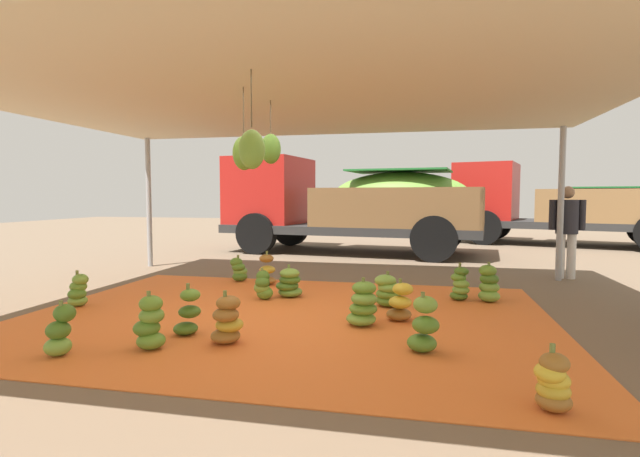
# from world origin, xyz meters

# --- Properties ---
(ground_plane) EXTENTS (40.00, 40.00, 0.00)m
(ground_plane) POSITION_xyz_m (0.00, 3.00, 0.00)
(ground_plane) COLOR brown
(tarp_orange) EXTENTS (6.09, 4.63, 0.01)m
(tarp_orange) POSITION_xyz_m (0.00, 0.00, 0.01)
(tarp_orange) COLOR orange
(tarp_orange) RESTS_ON ground
(tent_canopy) EXTENTS (8.00, 7.00, 2.62)m
(tent_canopy) POSITION_xyz_m (-0.00, -0.09, 2.54)
(tent_canopy) COLOR #9EA0A5
(tent_canopy) RESTS_ON ground
(banana_bunch_0) EXTENTS (0.32, 0.31, 0.52)m
(banana_bunch_0) POSITION_xyz_m (-0.74, -0.93, 0.22)
(banana_bunch_0) COLOR #477523
(banana_bunch_0) RESTS_ON tarp_orange
(banana_bunch_1) EXTENTS (0.38, 0.41, 0.52)m
(banana_bunch_1) POSITION_xyz_m (0.95, -0.20, 0.23)
(banana_bunch_1) COLOR #75A83D
(banana_bunch_1) RESTS_ON tarp_orange
(banana_bunch_2) EXTENTS (0.32, 0.33, 0.43)m
(banana_bunch_2) POSITION_xyz_m (-0.54, 0.79, 0.20)
(banana_bunch_2) COLOR #60932D
(banana_bunch_2) RESTS_ON tarp_orange
(banana_bunch_3) EXTENTS (0.47, 0.47, 0.45)m
(banana_bunch_3) POSITION_xyz_m (1.15, 0.75, 0.20)
(banana_bunch_3) COLOR #518428
(banana_bunch_3) RESTS_ON tarp_orange
(banana_bunch_4) EXTENTS (0.35, 0.35, 0.43)m
(banana_bunch_4) POSITION_xyz_m (-1.40, 2.05, 0.19)
(banana_bunch_4) COLOR #477523
(banana_bunch_4) RESTS_ON tarp_orange
(banana_bunch_5) EXTENTS (0.38, 0.38, 0.48)m
(banana_bunch_5) POSITION_xyz_m (1.34, 0.07, 0.21)
(banana_bunch_5) COLOR #996628
(banana_bunch_5) RESTS_ON tarp_orange
(banana_bunch_6) EXTENTS (0.44, 0.46, 0.46)m
(banana_bunch_6) POSITION_xyz_m (-0.23, 1.02, 0.20)
(banana_bunch_6) COLOR #6B9E38
(banana_bunch_6) RESTS_ON tarp_orange
(banana_bunch_7) EXTENTS (0.35, 0.36, 0.53)m
(banana_bunch_7) POSITION_xyz_m (2.44, 1.32, 0.24)
(banana_bunch_7) COLOR #75A83D
(banana_bunch_7) RESTS_ON tarp_orange
(banana_bunch_8) EXTENTS (0.34, 0.34, 0.54)m
(banana_bunch_8) POSITION_xyz_m (-0.84, 1.84, 0.23)
(banana_bunch_8) COLOR #996628
(banana_bunch_8) RESTS_ON tarp_orange
(banana_bunch_9) EXTENTS (0.33, 0.34, 0.47)m
(banana_bunch_9) POSITION_xyz_m (-2.71, -0.09, 0.21)
(banana_bunch_9) COLOR #75A83D
(banana_bunch_9) RESTS_ON tarp_orange
(banana_bunch_10) EXTENTS (0.32, 0.32, 0.45)m
(banana_bunch_10) POSITION_xyz_m (2.43, -2.00, 0.19)
(banana_bunch_10) COLOR #996628
(banana_bunch_10) RESTS_ON tarp_orange
(banana_bunch_11) EXTENTS (0.40, 0.38, 0.51)m
(banana_bunch_11) POSITION_xyz_m (-0.24, -1.11, 0.22)
(banana_bunch_11) COLOR #996628
(banana_bunch_11) RESTS_ON tarp_orange
(banana_bunch_12) EXTENTS (0.35, 0.34, 0.51)m
(banana_bunch_12) POSITION_xyz_m (2.07, 1.33, 0.22)
(banana_bunch_12) COLOR #477523
(banana_bunch_12) RESTS_ON tarp_orange
(banana_bunch_13) EXTENTS (0.31, 0.32, 0.49)m
(banana_bunch_13) POSITION_xyz_m (-1.55, -1.74, 0.22)
(banana_bunch_13) COLOR #75A83D
(banana_bunch_13) RESTS_ON tarp_orange
(banana_bunch_14) EXTENTS (0.38, 0.37, 0.54)m
(banana_bunch_14) POSITION_xyz_m (1.60, -0.96, 0.24)
(banana_bunch_14) COLOR #518428
(banana_bunch_14) RESTS_ON tarp_orange
(banana_bunch_15) EXTENTS (0.40, 0.37, 0.53)m
(banana_bunch_15) POSITION_xyz_m (-0.88, -1.40, 0.24)
(banana_bunch_15) COLOR #60932D
(banana_bunch_15) RESTS_ON tarp_orange
(cargo_truck_main) EXTENTS (6.47, 3.10, 2.40)m
(cargo_truck_main) POSITION_xyz_m (-0.31, 6.49, 1.25)
(cargo_truck_main) COLOR #2D2D2D
(cargo_truck_main) RESTS_ON ground
(cargo_truck_far) EXTENTS (6.43, 3.83, 2.40)m
(cargo_truck_far) POSITION_xyz_m (5.24, 9.65, 1.17)
(cargo_truck_far) COLOR #2D2D2D
(cargo_truck_far) RESTS_ON ground
(worker_0) EXTENTS (0.58, 0.35, 1.58)m
(worker_0) POSITION_xyz_m (3.96, 3.52, 0.92)
(worker_0) COLOR silver
(worker_0) RESTS_ON ground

